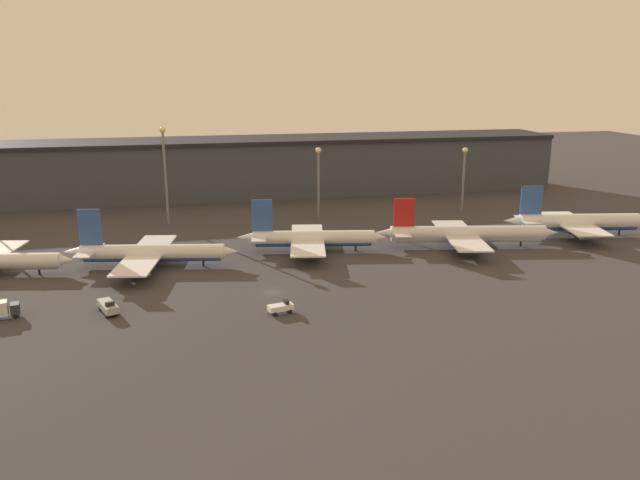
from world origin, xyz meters
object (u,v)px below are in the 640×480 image
Objects in this scene: airplane_2 at (311,239)px; service_vehicle_0 at (281,307)px; airplane_4 at (578,222)px; service_vehicle_1 at (3,309)px; airplane_3 at (466,234)px; airplane_1 at (150,253)px; service_vehicle_2 at (108,307)px.

airplane_2 is 7.53× the size of service_vehicle_0.
airplane_4 is 145.62m from service_vehicle_1.
service_vehicle_0 is (-54.82, -35.85, -2.32)m from airplane_3.
airplane_1 reaches higher than service_vehicle_2.
service_vehicle_1 reaches higher than service_vehicle_0.
airplane_3 is (40.70, -4.53, 0.11)m from airplane_2.
airplane_1 is 7.29× the size of service_vehicle_1.
airplane_3 is at bearing 10.51° from airplane_1.
airplane_4 reaches higher than service_vehicle_1.
airplane_1 is 116.44m from airplane_4.
airplane_1 is 0.97× the size of airplane_4.
airplane_3 is at bearing 3.50° from service_vehicle_1.
service_vehicle_1 is (-51.64, 8.44, 0.68)m from service_vehicle_0.
service_vehicle_1 reaches higher than service_vehicle_2.
airplane_2 reaches higher than service_vehicle_2.
airplane_3 is (80.68, 0.15, 0.12)m from airplane_1.
airplane_4 is 127.44m from service_vehicle_2.
service_vehicle_2 is (-87.43, -28.65, -2.20)m from airplane_3.
service_vehicle_2 is at bearing -92.93° from airplane_1.
airplane_3 is 35.92m from airplane_4.
airplane_4 is at bearing 83.73° from service_vehicle_2.
airplane_3 is at bearing 86.94° from service_vehicle_2.
airplane_4 is 8.23× the size of service_vehicle_0.
service_vehicle_1 is at bearing -157.07° from airplane_4.
airplane_4 is (116.36, 4.33, 0.50)m from airplane_1.
airplane_1 reaches higher than service_vehicle_1.
airplane_4 reaches higher than service_vehicle_2.
airplane_1 reaches higher than airplane_3.
airplane_2 is 5.28× the size of service_vehicle_2.
service_vehicle_0 is at bearing -43.68° from airplane_1.
airplane_4 reaches higher than airplane_3.
airplane_4 is (35.67, 4.18, 0.37)m from airplane_3.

